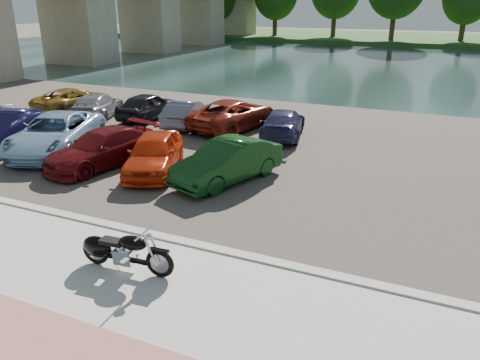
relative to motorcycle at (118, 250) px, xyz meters
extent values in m
plane|color=#595447|center=(0.68, -0.34, -0.56)|extent=(200.00, 200.00, 0.00)
cube|color=beige|center=(0.68, -1.34, -0.51)|extent=(60.00, 6.00, 0.10)
cube|color=#A85F62|center=(0.68, -2.84, -0.46)|extent=(60.00, 2.00, 0.01)
cube|color=beige|center=(0.68, 1.66, -0.49)|extent=(60.00, 0.30, 0.14)
cube|color=#3E3832|center=(0.68, 10.66, -0.54)|extent=(60.00, 18.00, 0.04)
cube|color=#1A302B|center=(0.68, 39.66, -0.56)|extent=(120.00, 40.00, 0.00)
cube|color=#264A1A|center=(0.68, 71.66, -0.26)|extent=(120.00, 24.00, 0.60)
cube|color=tan|center=(-27.32, 29.66, 3.04)|extent=(6.00, 4.00, 7.20)
cube|color=tan|center=(-27.32, 41.66, 3.04)|extent=(6.00, 4.00, 7.20)
cube|color=tan|center=(-27.32, 53.66, 3.04)|extent=(6.00, 4.00, 7.20)
cube|color=tan|center=(-27.32, 65.66, 3.04)|extent=(6.00, 4.00, 7.20)
cylinder|color=#3D2A16|center=(-29.32, 64.26, 2.29)|extent=(0.70, 0.70, 4.50)
cylinder|color=#3D2A16|center=(-20.32, 65.66, 2.51)|extent=(0.70, 0.70, 4.95)
cylinder|color=#3D2A16|center=(-11.32, 67.06, 2.74)|extent=(0.70, 0.70, 5.40)
cylinder|color=#3D2A16|center=(-2.32, 64.26, 2.96)|extent=(0.70, 0.70, 5.85)
cylinder|color=#3D2A16|center=(6.68, 65.66, 2.29)|extent=(0.70, 0.70, 4.50)
torus|color=black|center=(1.04, 0.08, -0.12)|extent=(0.69, 0.17, 0.68)
torus|color=black|center=(-0.60, -0.05, -0.12)|extent=(0.69, 0.17, 0.68)
cylinder|color=#B2B2B7|center=(1.04, 0.08, -0.12)|extent=(0.46, 0.10, 0.46)
cylinder|color=#B2B2B7|center=(-0.60, -0.05, -0.12)|extent=(0.46, 0.10, 0.46)
cylinder|color=silver|center=(0.91, -0.03, 0.18)|extent=(0.33, 0.08, 0.63)
cylinder|color=silver|center=(0.89, 0.17, 0.18)|extent=(0.33, 0.08, 0.63)
cylinder|color=silver|center=(0.71, 0.05, 0.57)|extent=(0.10, 0.75, 0.04)
sphere|color=silver|center=(0.81, 0.06, 0.49)|extent=(0.17, 0.17, 0.16)
sphere|color=silver|center=(0.88, 0.06, 0.49)|extent=(0.12, 0.12, 0.11)
cube|color=black|center=(1.04, 0.08, 0.19)|extent=(0.46, 0.18, 0.06)
cube|color=black|center=(0.22, 0.01, -0.18)|extent=(1.20, 0.20, 0.08)
cube|color=silver|center=(0.17, 0.01, -0.11)|extent=(0.47, 0.35, 0.34)
cylinder|color=silver|center=(0.27, 0.02, 0.09)|extent=(0.26, 0.20, 0.27)
cylinder|color=silver|center=(0.07, 0.00, 0.09)|extent=(0.26, 0.20, 0.27)
ellipsoid|color=black|center=(0.40, 0.03, 0.26)|extent=(0.71, 0.41, 0.32)
cube|color=black|center=(-0.13, -0.02, 0.20)|extent=(0.57, 0.32, 0.10)
ellipsoid|color=black|center=(-0.55, -0.05, 0.00)|extent=(0.75, 0.39, 0.50)
cube|color=black|center=(-0.60, -0.05, -0.07)|extent=(0.41, 0.21, 0.30)
cylinder|color=silver|center=(-0.14, 0.14, -0.24)|extent=(1.10, 0.18, 0.09)
cylinder|color=silver|center=(-0.14, 0.14, -0.16)|extent=(1.10, 0.18, 0.09)
cylinder|color=#B2B2B7|center=(0.08, -0.18, -0.33)|extent=(0.04, 0.14, 0.22)
imported|color=#161239|center=(-10.21, 5.81, 0.24)|extent=(2.80, 4.88, 1.52)
imported|color=#90B3D2|center=(-7.98, 6.31, 0.23)|extent=(4.15, 5.93, 1.50)
imported|color=#630E11|center=(-5.15, 5.70, 0.14)|extent=(2.71, 4.81, 1.32)
imported|color=red|center=(-2.99, 5.91, 0.17)|extent=(3.02, 4.40, 1.39)
imported|color=#0F3A15|center=(-0.22, 6.12, 0.17)|extent=(2.75, 4.45, 1.38)
imported|color=olive|center=(-12.70, 12.46, 0.11)|extent=(2.73, 4.78, 1.26)
imported|color=gray|center=(-10.39, 11.67, 0.11)|extent=(3.19, 4.71, 1.27)
imported|color=black|center=(-7.85, 12.58, 0.16)|extent=(1.65, 4.00, 1.36)
imported|color=slate|center=(-5.31, 12.15, 0.10)|extent=(1.92, 3.95, 1.25)
imported|color=maroon|center=(-2.97, 12.55, 0.18)|extent=(3.16, 5.38, 1.40)
imported|color=navy|center=(-0.35, 12.23, 0.09)|extent=(2.56, 4.49, 1.23)
camera|label=1|loc=(6.25, -7.29, 5.23)|focal=35.00mm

